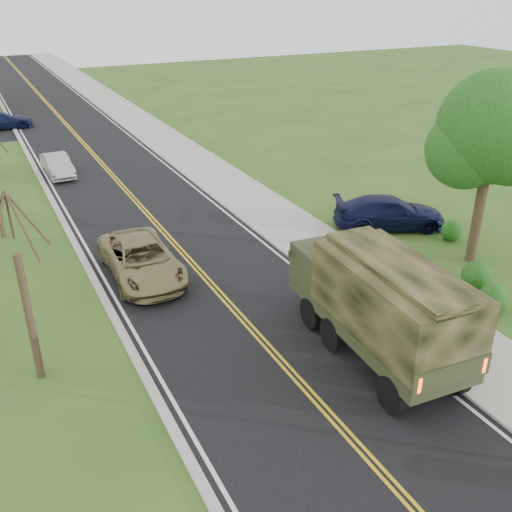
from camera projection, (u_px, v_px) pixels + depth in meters
road at (78, 137)px, 44.61m from camera, size 8.00×120.00×0.01m
curb_right at (130, 131)px, 46.27m from camera, size 0.30×120.00×0.12m
sidewalk_right at (150, 129)px, 46.99m from camera, size 3.20×120.00×0.10m
curb_left at (22, 143)px, 42.90m from camera, size 0.30×120.00×0.10m
leafy_tree at (492, 136)px, 22.61m from camera, size 4.83×4.50×8.10m
bare_tree_a at (27, 303)px, 16.54m from camera, size 1.93×2.26×6.08m
military_truck at (380, 299)px, 17.79m from camera, size 2.98×7.46×3.65m
suv_champagne at (142, 259)px, 23.30m from camera, size 2.67×5.70×1.58m
sedan_silver at (58, 165)px, 35.56m from camera, size 1.61×4.09×1.32m
pickup_navy at (389, 213)px, 27.99m from camera, size 5.83×4.21×1.57m
lot_car_navy at (1, 121)px, 46.72m from camera, size 4.96×2.21×1.41m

